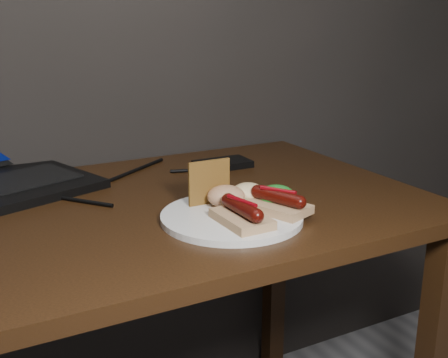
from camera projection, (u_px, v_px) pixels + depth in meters
name	position (u px, v px, depth m)	size (l,w,h in m)	color
desk	(77.00, 261.00, 1.06)	(1.40, 0.70, 0.75)	#361E0D
hard_drive	(223.00, 164.00, 1.37)	(0.13, 0.08, 0.02)	black
desk_cables	(58.00, 194.00, 1.16)	(0.89, 0.33, 0.01)	black
plate	(232.00, 217.00, 1.02)	(0.26, 0.26, 0.01)	white
bread_sausage_center	(242.00, 214.00, 0.97)	(0.07, 0.12, 0.04)	tan
bread_sausage_right	(278.00, 203.00, 1.03)	(0.11, 0.13, 0.04)	tan
crispbread	(209.00, 182.00, 1.06)	(0.09, 0.01, 0.09)	brown
salad_greens	(277.00, 196.00, 1.06)	(0.07, 0.07, 0.04)	#13611C
salsa_mound	(226.00, 196.00, 1.05)	(0.07, 0.07, 0.04)	#9E270F
coleslaw_mound	(248.00, 192.00, 1.08)	(0.06, 0.06, 0.04)	silver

